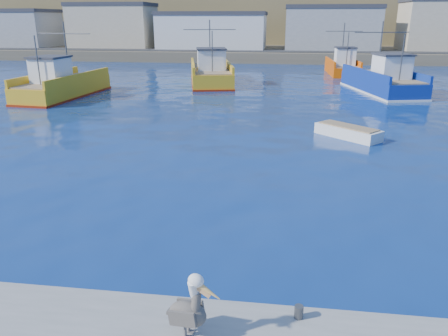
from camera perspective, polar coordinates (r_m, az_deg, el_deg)
name	(u,v)px	position (r m, az deg, el deg)	size (l,w,h in m)	color
ground	(195,251)	(13.54, -3.84, -10.74)	(260.00, 260.00, 0.00)	navy
dock_bollards	(191,303)	(10.29, -4.36, -17.15)	(36.20, 0.20, 0.30)	#4C4C4C
far_shore	(277,8)	(120.75, 6.90, 19.99)	(200.00, 81.00, 24.00)	brown
trawler_yellow_a	(62,85)	(41.94, -20.44, 10.07)	(4.97, 11.18, 6.46)	gold
trawler_yellow_b	(211,73)	(47.87, -1.74, 12.27)	(6.53, 12.45, 6.59)	gold
trawler_blue	(383,81)	(44.48, 20.06, 10.57)	(6.40, 11.69, 6.49)	navy
boat_orange	(343,66)	(57.61, 15.24, 12.75)	(4.53, 8.74, 6.12)	#E35105
skiff_mid	(348,133)	(26.87, 15.87, 4.44)	(3.80, 3.67, 0.85)	silver
pelican	(189,309)	(9.30, -4.54, -17.90)	(1.20, 0.65, 1.48)	#595451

